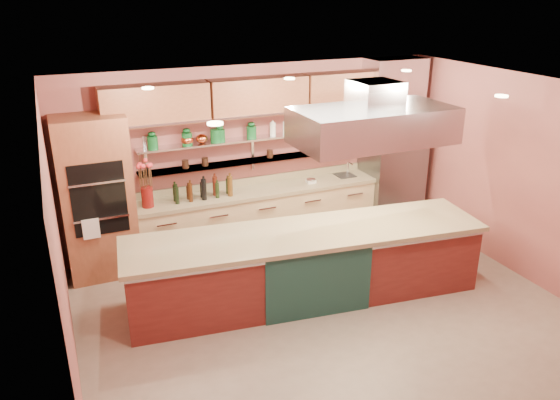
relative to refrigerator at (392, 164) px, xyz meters
name	(u,v)px	position (x,y,z in m)	size (l,w,h in m)	color
floor	(327,312)	(-2.35, -2.14, -1.06)	(6.00, 5.00, 0.02)	gray
ceiling	(335,92)	(-2.35, -2.14, 1.75)	(6.00, 5.00, 0.02)	black
wall_back	(255,155)	(-2.35, 0.36, 0.35)	(6.00, 0.04, 2.80)	#A6564E
wall_front	(480,321)	(-2.35, -4.64, 0.35)	(6.00, 0.04, 2.80)	#A6564E
wall_left	(60,256)	(-5.35, -2.14, 0.35)	(0.04, 5.00, 2.80)	#A6564E
wall_right	(522,178)	(0.65, -2.14, 0.35)	(0.04, 5.00, 2.80)	#A6564E
oven_stack	(97,198)	(-4.80, 0.04, 0.10)	(0.95, 0.64, 2.30)	#955336
refrigerator	(392,164)	(0.00, 0.00, 0.00)	(0.95, 0.72, 2.10)	slate
back_counter	(260,217)	(-2.40, 0.06, -0.58)	(3.84, 0.64, 0.93)	tan
wall_shelf_lower	(255,160)	(-2.40, 0.23, 0.30)	(3.60, 0.26, 0.03)	silver
wall_shelf_upper	(255,138)	(-2.40, 0.23, 0.65)	(3.60, 0.26, 0.03)	silver
upper_cabinets	(258,96)	(-2.35, 0.18, 1.30)	(4.60, 0.36, 0.55)	#955336
range_hood	(373,125)	(-1.54, -1.70, 1.20)	(2.00, 1.00, 0.45)	silver
ceiling_downlights	(326,91)	(-2.35, -1.94, 1.72)	(4.00, 2.80, 0.02)	#FFE5A5
island	(306,265)	(-2.44, -1.70, -0.57)	(4.56, 0.99, 0.95)	maroon
flower_vase	(147,197)	(-4.13, 0.01, 0.03)	(0.17, 0.17, 0.30)	maroon
oil_bottle_cluster	(203,189)	(-3.31, 0.01, 0.03)	(0.93, 0.26, 0.30)	black
kitchen_scale	(311,180)	(-1.53, 0.01, -0.08)	(0.15, 0.11, 0.08)	white
bar_faucet	(348,169)	(-0.80, 0.11, -0.01)	(0.03, 0.03, 0.22)	white
copper_kettle	(202,139)	(-3.23, 0.23, 0.73)	(0.17, 0.17, 0.14)	#DA5F32
green_canister	(216,136)	(-3.02, 0.23, 0.76)	(0.16, 0.16, 0.19)	#104E20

